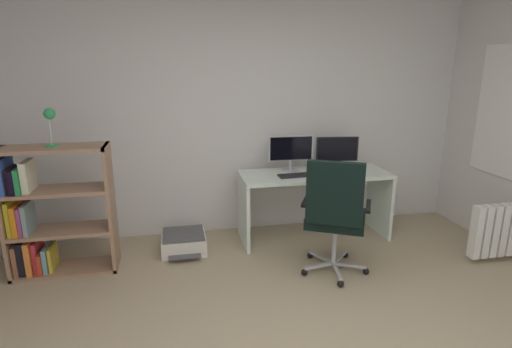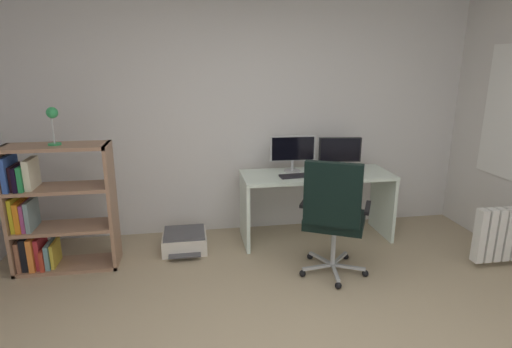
{
  "view_description": "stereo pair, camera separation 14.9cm",
  "coord_description": "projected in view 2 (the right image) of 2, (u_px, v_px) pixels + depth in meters",
  "views": [
    {
      "loc": [
        -0.78,
        -1.93,
        1.89
      ],
      "look_at": [
        -0.02,
        1.78,
        0.85
      ],
      "focal_mm": 28.7,
      "sensor_mm": 36.0,
      "label": 1
    },
    {
      "loc": [
        -0.63,
        -1.96,
        1.89
      ],
      "look_at": [
        -0.02,
        1.78,
        0.85
      ],
      "focal_mm": 28.7,
      "sensor_mm": 36.0,
      "label": 2
    }
  ],
  "objects": [
    {
      "name": "keyboard",
      "position": [
        296.0,
        176.0,
        4.22
      ],
      "size": [
        0.35,
        0.16,
        0.02
      ],
      "primitive_type": "cube",
      "rotation": [
        0.0,
        0.0,
        0.07
      ],
      "color": "black",
      "rests_on": "desk"
    },
    {
      "name": "bookshelf",
      "position": [
        49.0,
        213.0,
        3.74
      ],
      "size": [
        0.91,
        0.35,
        1.18
      ],
      "color": "#9E755A",
      "rests_on": "ground"
    },
    {
      "name": "desk",
      "position": [
        316.0,
        190.0,
        4.4
      ],
      "size": [
        1.6,
        0.6,
        0.74
      ],
      "color": "white",
      "rests_on": "ground"
    },
    {
      "name": "monitor_main",
      "position": [
        293.0,
        150.0,
        4.36
      ],
      "size": [
        0.49,
        0.18,
        0.39
      ],
      "color": "#B2B5B7",
      "rests_on": "desk"
    },
    {
      "name": "printer",
      "position": [
        185.0,
        241.0,
        4.24
      ],
      "size": [
        0.45,
        0.51,
        0.19
      ],
      "color": "silver",
      "rests_on": "ground"
    },
    {
      "name": "computer_mouse",
      "position": [
        318.0,
        174.0,
        4.27
      ],
      "size": [
        0.06,
        0.1,
        0.03
      ],
      "primitive_type": "cube",
      "rotation": [
        0.0,
        0.0,
        -0.01
      ],
      "color": "black",
      "rests_on": "desk"
    },
    {
      "name": "wall_back",
      "position": [
        246.0,
        111.0,
        4.52
      ],
      "size": [
        5.03,
        0.1,
        2.73
      ],
      "primitive_type": "cube",
      "color": "silver",
      "rests_on": "ground"
    },
    {
      "name": "office_chair",
      "position": [
        334.0,
        213.0,
        3.55
      ],
      "size": [
        0.68,
        0.68,
        1.1
      ],
      "color": "#B7BABC",
      "rests_on": "ground"
    },
    {
      "name": "desk_lamp",
      "position": [
        53.0,
        119.0,
        3.54
      ],
      "size": [
        0.12,
        0.11,
        0.33
      ],
      "color": "green",
      "rests_on": "bookshelf"
    },
    {
      "name": "monitor_secondary",
      "position": [
        340.0,
        151.0,
        4.45
      ],
      "size": [
        0.46,
        0.18,
        0.36
      ],
      "color": "#B2B5B7",
      "rests_on": "desk"
    }
  ]
}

